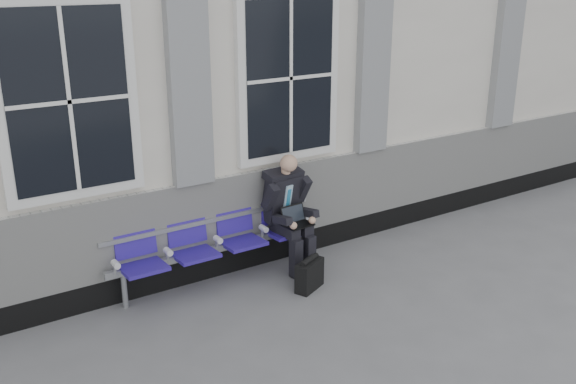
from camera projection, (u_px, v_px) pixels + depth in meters
ground at (335, 312)px, 6.79m from camera, size 70.00×70.00×0.00m
station_building at (186, 62)px, 8.80m from camera, size 14.40×4.40×4.49m
bench at (215, 237)px, 7.29m from camera, size 2.60×0.47×0.91m
businessman at (288, 208)px, 7.57m from camera, size 0.58×0.78×1.42m
briefcase at (309, 274)px, 7.22m from camera, size 0.42×0.31×0.39m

